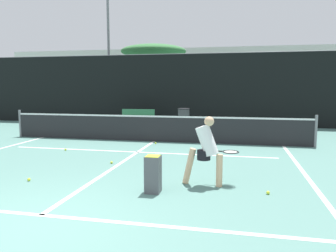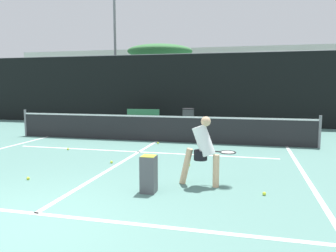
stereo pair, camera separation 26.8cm
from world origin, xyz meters
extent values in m
plane|color=slate|center=(0.00, 0.00, 0.00)|extent=(100.00, 100.00, 0.00)
cube|color=white|center=(0.00, 0.40, 0.00)|extent=(11.00, 0.10, 0.01)
cube|color=white|center=(0.00, 5.45, 0.00)|extent=(8.25, 0.10, 0.01)
cube|color=white|center=(0.00, 3.92, 0.00)|extent=(0.10, 7.05, 0.01)
cube|color=white|center=(4.51, 3.92, 0.00)|extent=(0.10, 8.05, 0.01)
cylinder|color=slate|center=(-5.50, 7.45, 0.53)|extent=(0.09, 0.09, 1.07)
cylinder|color=slate|center=(5.50, 7.45, 0.53)|extent=(0.09, 0.09, 1.07)
cube|color=#232326|center=(0.00, 7.45, 0.47)|extent=(11.00, 0.02, 0.95)
cube|color=white|center=(0.00, 7.45, 0.92)|extent=(11.00, 0.03, 0.06)
cube|color=black|center=(0.00, 12.77, 1.81)|extent=(24.00, 0.06, 3.63)
cylinder|color=slate|center=(0.00, 12.77, 3.65)|extent=(24.00, 0.04, 0.04)
cylinder|color=#DBAD84|center=(2.64, 2.48, 0.33)|extent=(0.13, 0.13, 0.66)
cylinder|color=#DBAD84|center=(2.02, 2.54, 0.38)|extent=(0.30, 0.16, 0.76)
cylinder|color=black|center=(2.32, 2.51, 0.63)|extent=(0.27, 0.27, 0.20)
cylinder|color=white|center=(2.38, 2.51, 0.92)|extent=(0.48, 0.31, 0.67)
sphere|color=#DBAD84|center=(2.42, 2.50, 1.31)|extent=(0.20, 0.20, 0.20)
cylinder|color=#262628|center=(2.54, 2.72, 0.68)|extent=(0.30, 0.06, 0.03)
torus|color=#262628|center=(2.85, 2.68, 0.68)|extent=(0.37, 0.37, 0.02)
cylinder|color=beige|center=(2.85, 2.68, 0.68)|extent=(0.28, 0.28, 0.01)
sphere|color=#D1E033|center=(-0.21, 3.87, 0.03)|extent=(0.07, 0.07, 0.07)
sphere|color=#D1E033|center=(1.81, 4.05, 0.03)|extent=(0.07, 0.07, 0.07)
sphere|color=#D1E033|center=(-2.28, 5.20, 0.03)|extent=(0.07, 0.07, 0.07)
sphere|color=#D1E033|center=(0.19, 6.96, 0.03)|extent=(0.07, 0.07, 0.07)
sphere|color=#D1E033|center=(3.56, 2.18, 0.03)|extent=(0.07, 0.07, 0.07)
sphere|color=#D1E033|center=(1.27, 2.50, 0.03)|extent=(0.07, 0.07, 0.07)
sphere|color=#D1E033|center=(-1.34, 2.01, 0.03)|extent=(0.07, 0.07, 0.07)
cube|color=#4C4C51|center=(1.43, 1.84, 0.35)|extent=(0.28, 0.28, 0.70)
cube|color=#D1E033|center=(1.43, 1.84, 0.68)|extent=(0.25, 0.25, 0.06)
cube|color=#33724C|center=(-1.91, 11.57, 0.44)|extent=(1.69, 0.43, 0.04)
cube|color=#33724C|center=(-1.92, 11.75, 0.65)|extent=(1.68, 0.11, 0.42)
cube|color=#333338|center=(-2.58, 11.54, 0.22)|extent=(0.06, 0.32, 0.44)
cube|color=#333338|center=(-1.24, 11.60, 0.22)|extent=(0.06, 0.32, 0.44)
cylinder|color=#3F3F42|center=(0.47, 11.29, 0.46)|extent=(0.54, 0.54, 0.93)
cylinder|color=black|center=(0.47, 11.29, 0.95)|extent=(0.57, 0.57, 0.04)
cube|color=silver|center=(-1.84, 15.11, 0.40)|extent=(1.83, 4.00, 0.80)
cube|color=#1E2328|center=(-1.84, 14.91, 1.07)|extent=(1.53, 2.40, 0.54)
cylinder|color=black|center=(-1.02, 16.39, 0.30)|extent=(0.18, 0.60, 0.60)
cylinder|color=black|center=(-1.02, 13.83, 0.30)|extent=(0.18, 0.60, 0.60)
cylinder|color=slate|center=(-5.25, 16.22, 4.52)|extent=(0.16, 0.16, 9.04)
cylinder|color=brown|center=(-2.67, 17.78, 1.99)|extent=(0.28, 0.28, 3.98)
ellipsoid|color=#38753D|center=(-2.67, 17.78, 4.33)|extent=(4.38, 4.38, 0.90)
cube|color=beige|center=(0.00, 25.21, 2.63)|extent=(36.00, 2.40, 5.25)
camera|label=1|loc=(2.96, -3.98, 2.00)|focal=35.00mm
camera|label=2|loc=(3.22, -3.92, 2.00)|focal=35.00mm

